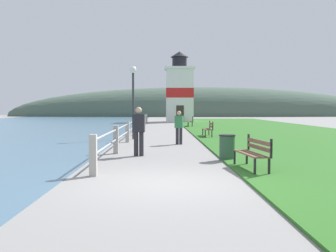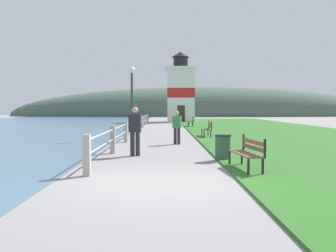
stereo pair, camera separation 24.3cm
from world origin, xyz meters
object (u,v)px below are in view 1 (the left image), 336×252
object	(u,v)px
trash_bin	(227,147)
lamp_post	(133,89)
park_bench_near	(254,151)
park_bench_midway	(209,128)
park_bench_far	(191,121)
person_by_railing	(139,129)
person_strolling	(179,126)
lighthouse	(179,91)

from	to	relation	value
trash_bin	lamp_post	distance (m)	9.43
park_bench_near	park_bench_midway	distance (m)	11.63
park_bench_far	person_by_railing	distance (m)	20.64
park_bench_far	lamp_post	bearing A→B (deg)	77.63
park_bench_near	person_by_railing	distance (m)	4.62
person_strolling	park_bench_midway	bearing A→B (deg)	-7.04
park_bench_far	person_strolling	distance (m)	16.24
person_by_railing	trash_bin	size ratio (longest dim) A/B	2.08
lighthouse	lamp_post	distance (m)	25.85
park_bench_near	trash_bin	xyz separation A→B (m)	(-0.38, 2.01, -0.11)
park_bench_far	person_strolling	xyz separation A→B (m)	(-1.83, -16.13, 0.31)
park_bench_midway	person_by_railing	bearing A→B (deg)	68.31
park_bench_midway	lamp_post	world-z (taller)	lamp_post
person_strolling	trash_bin	bearing A→B (deg)	-148.80
lamp_post	lighthouse	bearing A→B (deg)	81.74
park_bench_midway	lamp_post	distance (m)	4.99
trash_bin	person_strolling	bearing A→B (deg)	103.81
person_strolling	lamp_post	size ratio (longest dim) A/B	0.40
park_bench_near	person_strolling	bearing A→B (deg)	-83.24
person_by_railing	trash_bin	distance (m)	3.21
park_bench_midway	trash_bin	bearing A→B (deg)	87.51
park_bench_near	lamp_post	distance (m)	11.36
park_bench_midway	person_strolling	bearing A→B (deg)	66.66
park_bench_midway	trash_bin	size ratio (longest dim) A/B	1.98
park_bench_midway	person_strolling	size ratio (longest dim) A/B	1.06
person_strolling	person_by_railing	xyz separation A→B (m)	(-1.63, -4.22, 0.09)
person_strolling	lamp_post	distance (m)	4.25
park_bench_far	person_by_railing	size ratio (longest dim) A/B	1.10
park_bench_midway	park_bench_far	size ratio (longest dim) A/B	0.86
park_bench_near	lighthouse	xyz separation A→B (m)	(-0.36, 35.93, 3.20)
trash_bin	person_by_railing	bearing A→B (deg)	158.41
park_bench_far	lamp_post	size ratio (longest dim) A/B	0.49
park_bench_midway	person_strolling	distance (m)	4.66
park_bench_far	trash_bin	world-z (taller)	park_bench_far
park_bench_far	lamp_post	distance (m)	13.98
park_bench_far	lamp_post	world-z (taller)	lamp_post
lighthouse	trash_bin	size ratio (longest dim) A/B	10.23
person_strolling	trash_bin	distance (m)	5.56
person_by_railing	park_bench_midway	bearing A→B (deg)	-16.87
park_bench_midway	person_strolling	world-z (taller)	person_strolling
park_bench_midway	person_by_railing	world-z (taller)	person_by_railing
park_bench_midway	park_bench_near	bearing A→B (deg)	89.98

